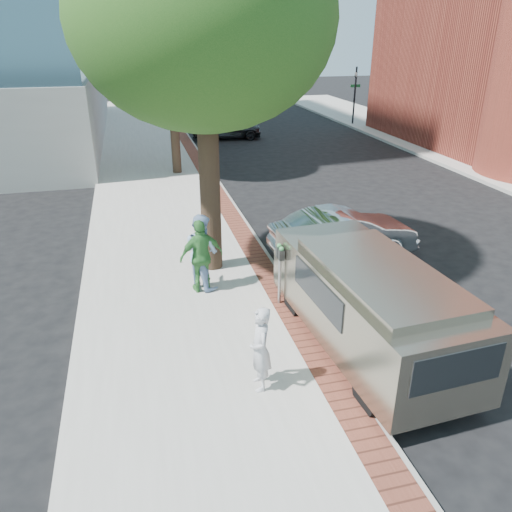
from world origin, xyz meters
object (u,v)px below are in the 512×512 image
object	(u,v)px
person_officer	(201,251)
bg_car	(227,127)
parking_meter	(280,262)
van	(364,299)
sedan_silver	(344,234)
person_green	(202,256)
person_gray	(260,349)

from	to	relation	value
person_officer	bg_car	size ratio (longest dim) A/B	0.46
parking_meter	van	size ratio (longest dim) A/B	0.27
person_officer	sedan_silver	bearing A→B (deg)	-109.89
person_officer	person_green	xyz separation A→B (m)	(-0.03, -0.21, -0.03)
person_officer	sedan_silver	distance (m)	4.40
person_gray	person_green	xyz separation A→B (m)	(-0.44, 3.87, 0.12)
parking_meter	sedan_silver	bearing A→B (deg)	42.84
person_gray	van	distance (m)	2.60
person_officer	parking_meter	bearing A→B (deg)	-164.07
parking_meter	van	xyz separation A→B (m)	(1.22, -1.81, -0.12)
parking_meter	sedan_silver	xyz separation A→B (m)	(2.63, 2.44, -0.52)
person_green	parking_meter	bearing A→B (deg)	136.15
person_green	bg_car	world-z (taller)	person_green
person_green	bg_car	bearing A→B (deg)	-113.13
person_gray	bg_car	world-z (taller)	person_gray
person_green	bg_car	size ratio (longest dim) A/B	0.44
sedan_silver	van	distance (m)	4.50
person_officer	bg_car	bearing A→B (deg)	-48.02
person_gray	person_officer	xyz separation A→B (m)	(-0.41, 4.08, 0.15)
parking_meter	van	bearing A→B (deg)	-55.98
person_gray	person_officer	distance (m)	4.10
bg_car	person_officer	bearing A→B (deg)	172.78
person_officer	person_gray	bearing A→B (deg)	150.60
parking_meter	bg_car	bearing A→B (deg)	82.33
person_gray	bg_car	size ratio (longest dim) A/B	0.38
parking_meter	person_green	bearing A→B (deg)	146.43
sedan_silver	van	xyz separation A→B (m)	(-1.41, -4.25, 0.39)
sedan_silver	bg_car	distance (m)	17.66
sedan_silver	van	size ratio (longest dim) A/B	0.76
person_gray	van	size ratio (longest dim) A/B	0.29
person_officer	sedan_silver	xyz separation A→B (m)	(4.23, 1.15, -0.41)
sedan_silver	person_green	bearing A→B (deg)	103.51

